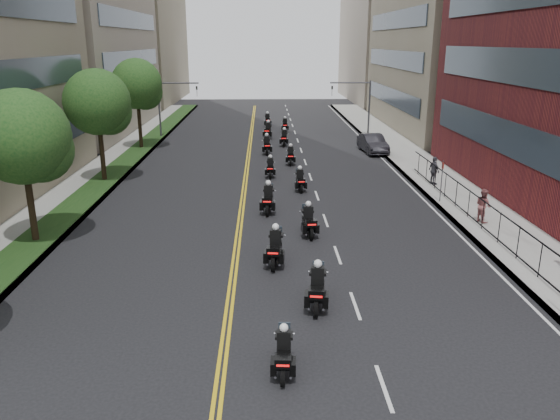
{
  "coord_description": "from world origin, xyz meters",
  "views": [
    {
      "loc": [
        -0.13,
        -13.1,
        9.36
      ],
      "look_at": [
        0.63,
        12.28,
        1.47
      ],
      "focal_mm": 35.0,
      "sensor_mm": 36.0,
      "label": 1
    }
  ],
  "objects_px": {
    "motorcycle_4": "(268,200)",
    "motorcycle_11": "(285,126)",
    "motorcycle_6": "(270,168)",
    "motorcycle_12": "(268,121)",
    "pedestrian_b": "(483,205)",
    "pedestrian_c": "(434,171)",
    "motorcycle_8": "(267,146)",
    "motorcycle_3": "(309,222)",
    "motorcycle_2": "(275,249)",
    "motorcycle_7": "(291,156)",
    "motorcycle_9": "(284,139)",
    "motorcycle_1": "(317,289)",
    "motorcycle_10": "(268,131)",
    "parked_sedan": "(373,143)",
    "motorcycle_5": "(300,181)",
    "motorcycle_0": "(284,354)"
  },
  "relations": [
    {
      "from": "parked_sedan",
      "to": "pedestrian_b",
      "type": "relative_size",
      "value": 2.69
    },
    {
      "from": "motorcycle_7",
      "to": "parked_sedan",
      "type": "bearing_deg",
      "value": 33.92
    },
    {
      "from": "motorcycle_4",
      "to": "motorcycle_12",
      "type": "height_order",
      "value": "motorcycle_4"
    },
    {
      "from": "motorcycle_4",
      "to": "motorcycle_10",
      "type": "relative_size",
      "value": 1.0
    },
    {
      "from": "motorcycle_8",
      "to": "parked_sedan",
      "type": "xyz_separation_m",
      "value": [
        9.27,
        0.36,
        0.08
      ]
    },
    {
      "from": "motorcycle_7",
      "to": "motorcycle_9",
      "type": "relative_size",
      "value": 0.97
    },
    {
      "from": "motorcycle_4",
      "to": "motorcycle_6",
      "type": "relative_size",
      "value": 1.16
    },
    {
      "from": "motorcycle_1",
      "to": "motorcycle_2",
      "type": "distance_m",
      "value": 4.31
    },
    {
      "from": "motorcycle_6",
      "to": "motorcycle_8",
      "type": "height_order",
      "value": "motorcycle_8"
    },
    {
      "from": "motorcycle_0",
      "to": "pedestrian_b",
      "type": "relative_size",
      "value": 1.15
    },
    {
      "from": "motorcycle_10",
      "to": "motorcycle_11",
      "type": "relative_size",
      "value": 1.13
    },
    {
      "from": "motorcycle_10",
      "to": "motorcycle_11",
      "type": "xyz_separation_m",
      "value": [
        1.85,
        4.36,
        -0.08
      ]
    },
    {
      "from": "pedestrian_c",
      "to": "motorcycle_3",
      "type": "bearing_deg",
      "value": 119.78
    },
    {
      "from": "motorcycle_4",
      "to": "pedestrian_c",
      "type": "xyz_separation_m",
      "value": [
        11.11,
        5.4,
        0.37
      ]
    },
    {
      "from": "motorcycle_2",
      "to": "motorcycle_4",
      "type": "distance_m",
      "value": 7.61
    },
    {
      "from": "motorcycle_1",
      "to": "pedestrian_b",
      "type": "bearing_deg",
      "value": 51.3
    },
    {
      "from": "motorcycle_0",
      "to": "pedestrian_c",
      "type": "bearing_deg",
      "value": 66.68
    },
    {
      "from": "motorcycle_2",
      "to": "motorcycle_11",
      "type": "relative_size",
      "value": 1.12
    },
    {
      "from": "motorcycle_6",
      "to": "motorcycle_8",
      "type": "xyz_separation_m",
      "value": [
        -0.2,
        8.31,
        0.08
      ]
    },
    {
      "from": "motorcycle_10",
      "to": "motorcycle_11",
      "type": "bearing_deg",
      "value": 74.65
    },
    {
      "from": "motorcycle_11",
      "to": "motorcycle_4",
      "type": "bearing_deg",
      "value": -93.71
    },
    {
      "from": "motorcycle_3",
      "to": "motorcycle_8",
      "type": "xyz_separation_m",
      "value": [
        -1.96,
        20.71,
        0.02
      ]
    },
    {
      "from": "pedestrian_c",
      "to": "motorcycle_8",
      "type": "bearing_deg",
      "value": 28.38
    },
    {
      "from": "motorcycle_3",
      "to": "pedestrian_c",
      "type": "height_order",
      "value": "pedestrian_c"
    },
    {
      "from": "motorcycle_5",
      "to": "parked_sedan",
      "type": "height_order",
      "value": "motorcycle_5"
    },
    {
      "from": "motorcycle_2",
      "to": "motorcycle_9",
      "type": "bearing_deg",
      "value": 93.98
    },
    {
      "from": "motorcycle_6",
      "to": "motorcycle_12",
      "type": "xyz_separation_m",
      "value": [
        -0.01,
        23.95,
        0.05
      ]
    },
    {
      "from": "pedestrian_b",
      "to": "pedestrian_c",
      "type": "xyz_separation_m",
      "value": [
        -0.24,
        7.87,
        0.05
      ]
    },
    {
      "from": "motorcycle_8",
      "to": "motorcycle_11",
      "type": "distance_m",
      "value": 12.26
    },
    {
      "from": "motorcycle_3",
      "to": "pedestrian_b",
      "type": "relative_size",
      "value": 1.32
    },
    {
      "from": "motorcycle_6",
      "to": "motorcycle_8",
      "type": "relative_size",
      "value": 0.88
    },
    {
      "from": "motorcycle_3",
      "to": "motorcycle_2",
      "type": "bearing_deg",
      "value": -120.24
    },
    {
      "from": "motorcycle_0",
      "to": "motorcycle_6",
      "type": "relative_size",
      "value": 0.96
    },
    {
      "from": "motorcycle_3",
      "to": "motorcycle_4",
      "type": "distance_m",
      "value": 4.38
    },
    {
      "from": "motorcycle_6",
      "to": "motorcycle_11",
      "type": "xyz_separation_m",
      "value": [
        1.83,
        20.4,
        0.02
      ]
    },
    {
      "from": "motorcycle_8",
      "to": "motorcycle_9",
      "type": "xyz_separation_m",
      "value": [
        1.65,
        3.82,
        -0.04
      ]
    },
    {
      "from": "motorcycle_3",
      "to": "motorcycle_7",
      "type": "height_order",
      "value": "motorcycle_3"
    },
    {
      "from": "motorcycle_1",
      "to": "motorcycle_10",
      "type": "xyz_separation_m",
      "value": [
        -1.46,
        36.2,
        0.02
      ]
    },
    {
      "from": "pedestrian_b",
      "to": "motorcycle_5",
      "type": "bearing_deg",
      "value": 35.38
    },
    {
      "from": "motorcycle_11",
      "to": "motorcycle_12",
      "type": "distance_m",
      "value": 4.0
    },
    {
      "from": "parked_sedan",
      "to": "motorcycle_6",
      "type": "bearing_deg",
      "value": -141.51
    },
    {
      "from": "motorcycle_5",
      "to": "pedestrian_c",
      "type": "bearing_deg",
      "value": 2.24
    },
    {
      "from": "motorcycle_6",
      "to": "motorcycle_9",
      "type": "distance_m",
      "value": 12.22
    },
    {
      "from": "motorcycle_4",
      "to": "motorcycle_12",
      "type": "xyz_separation_m",
      "value": [
        0.22,
        32.44,
        -0.05
      ]
    },
    {
      "from": "motorcycle_11",
      "to": "motorcycle_7",
      "type": "bearing_deg",
      "value": -90.26
    },
    {
      "from": "motorcycle_10",
      "to": "motorcycle_12",
      "type": "distance_m",
      "value": 7.91
    },
    {
      "from": "motorcycle_1",
      "to": "motorcycle_9",
      "type": "distance_m",
      "value": 32.29
    },
    {
      "from": "motorcycle_4",
      "to": "motorcycle_11",
      "type": "xyz_separation_m",
      "value": [
        2.06,
        28.89,
        -0.08
      ]
    },
    {
      "from": "motorcycle_7",
      "to": "motorcycle_5",
      "type": "bearing_deg",
      "value": -86.06
    },
    {
      "from": "motorcycle_6",
      "to": "motorcycle_9",
      "type": "bearing_deg",
      "value": 85.03
    }
  ]
}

